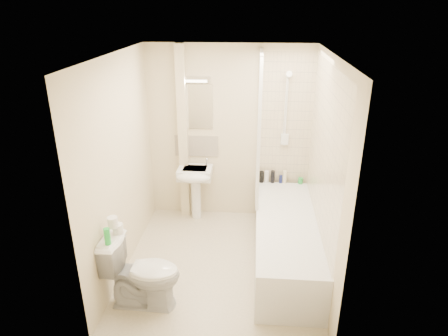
{
  "coord_description": "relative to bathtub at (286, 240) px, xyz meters",
  "views": [
    {
      "loc": [
        0.35,
        -3.91,
        2.87
      ],
      "look_at": [
        0.02,
        0.2,
        1.15
      ],
      "focal_mm": 32.0,
      "sensor_mm": 36.0,
      "label": 1
    }
  ],
  "objects": [
    {
      "name": "wall_left",
      "position": [
        -1.85,
        -0.12,
        0.91
      ],
      "size": [
        0.02,
        2.5,
        2.4
      ],
      "primitive_type": "cube",
      "color": "beige",
      "rests_on": "ground"
    },
    {
      "name": "bottle_black_b",
      "position": [
        -0.13,
        1.04,
        0.35
      ],
      "size": [
        0.06,
        0.06,
        0.17
      ],
      "primitive_type": "cylinder",
      "color": "black",
      "rests_on": "bathtub"
    },
    {
      "name": "wall_back",
      "position": [
        -0.75,
        1.13,
        0.91
      ],
      "size": [
        2.2,
        0.02,
        2.4
      ],
      "primitive_type": "cube",
      "color": "beige",
      "rests_on": "ground"
    },
    {
      "name": "floor",
      "position": [
        -0.75,
        -0.12,
        -0.29
      ],
      "size": [
        2.5,
        2.5,
        0.0
      ],
      "primitive_type": "plane",
      "color": "beige",
      "rests_on": "ground"
    },
    {
      "name": "toilet_roll_lower",
      "position": [
        -1.71,
        -0.73,
        0.52
      ],
      "size": [
        0.1,
        0.1,
        0.09
      ],
      "primitive_type": "cylinder",
      "color": "white",
      "rests_on": "toilet"
    },
    {
      "name": "bottle_cream",
      "position": [
        0.03,
        1.04,
        0.35
      ],
      "size": [
        0.05,
        0.05,
        0.18
      ],
      "primitive_type": "cylinder",
      "color": "beige",
      "rests_on": "bathtub"
    },
    {
      "name": "ceiling",
      "position": [
        -0.75,
        -0.12,
        2.11
      ],
      "size": [
        2.2,
        2.5,
        0.02
      ],
      "primitive_type": "cube",
      "color": "white",
      "rests_on": "wall_back"
    },
    {
      "name": "green_bottle",
      "position": [
        -1.74,
        -0.94,
        0.56
      ],
      "size": [
        0.06,
        0.06,
        0.17
      ],
      "primitive_type": "cylinder",
      "color": "green",
      "rests_on": "toilet"
    },
    {
      "name": "bottle_green",
      "position": [
        0.25,
        1.04,
        0.3
      ],
      "size": [
        0.07,
        0.07,
        0.08
      ],
      "primitive_type": "cylinder",
      "color": "green",
      "rests_on": "bathtub"
    },
    {
      "name": "splashback",
      "position": [
        -1.2,
        1.12,
        0.74
      ],
      "size": [
        0.6,
        0.02,
        0.3
      ],
      "primitive_type": "cube",
      "color": "beige",
      "rests_on": "wall_back"
    },
    {
      "name": "wall_right",
      "position": [
        0.35,
        -0.12,
        0.91
      ],
      "size": [
        0.02,
        2.5,
        2.4
      ],
      "primitive_type": "cube",
      "color": "beige",
      "rests_on": "ground"
    },
    {
      "name": "pedestal_sink",
      "position": [
        -1.2,
        0.9,
        0.33
      ],
      "size": [
        0.46,
        0.44,
        0.89
      ],
      "color": "white",
      "rests_on": "ground"
    },
    {
      "name": "tile_right",
      "position": [
        0.34,
        0.0,
        1.14
      ],
      "size": [
        0.01,
        2.1,
        1.75
      ],
      "primitive_type": "cube",
      "color": "beige",
      "rests_on": "wall_right"
    },
    {
      "name": "bottle_black_a",
      "position": [
        -0.29,
        1.04,
        0.34
      ],
      "size": [
        0.06,
        0.06,
        0.16
      ],
      "primitive_type": "cylinder",
      "color": "black",
      "rests_on": "bathtub"
    },
    {
      "name": "tile_back",
      "position": [
        0.0,
        1.12,
        1.14
      ],
      "size": [
        0.7,
        0.01,
        1.75
      ],
      "primitive_type": "cube",
      "color": "beige",
      "rests_on": "wall_back"
    },
    {
      "name": "toilet_roll_upper",
      "position": [
        -1.74,
        -0.79,
        0.62
      ],
      "size": [
        0.1,
        0.1,
        0.11
      ],
      "primitive_type": "cylinder",
      "color": "white",
      "rests_on": "toilet_roll_lower"
    },
    {
      "name": "bathtub",
      "position": [
        0.0,
        0.0,
        0.0
      ],
      "size": [
        0.7,
        2.1,
        0.55
      ],
      "color": "white",
      "rests_on": "ground"
    },
    {
      "name": "mirror",
      "position": [
        -1.2,
        1.12,
        1.29
      ],
      "size": [
        0.46,
        0.01,
        0.6
      ],
      "primitive_type": "cube",
      "color": "white",
      "rests_on": "wall_back"
    },
    {
      "name": "shower_fixture",
      "position": [
        -0.0,
        1.08,
        1.26
      ],
      "size": [
        0.1,
        0.16,
        0.99
      ],
      "color": "white",
      "rests_on": "wall_back"
    },
    {
      "name": "bottle_blue",
      "position": [
        -0.02,
        1.04,
        0.32
      ],
      "size": [
        0.05,
        0.05,
        0.11
      ],
      "primitive_type": "cylinder",
      "color": "navy",
      "rests_on": "bathtub"
    },
    {
      "name": "strip_light",
      "position": [
        -1.2,
        1.1,
        1.66
      ],
      "size": [
        0.42,
        0.07,
        0.07
      ],
      "primitive_type": "cube",
      "color": "silver",
      "rests_on": "wall_back"
    },
    {
      "name": "toilet",
      "position": [
        -1.47,
        -0.84,
        0.09
      ],
      "size": [
        0.47,
        0.77,
        0.76
      ],
      "primitive_type": "imported",
      "rotation": [
        0.0,
        0.0,
        1.54
      ],
      "color": "white",
      "rests_on": "ground"
    },
    {
      "name": "shower_screen",
      "position": [
        -0.35,
        0.68,
        1.16
      ],
      "size": [
        0.04,
        0.92,
        1.8
      ],
      "color": "white",
      "rests_on": "bathtub"
    },
    {
      "name": "pipe_boxing",
      "position": [
        -1.37,
        1.07,
        0.91
      ],
      "size": [
        0.12,
        0.12,
        2.4
      ],
      "primitive_type": "cube",
      "color": "beige",
      "rests_on": "ground"
    },
    {
      "name": "bottle_white_a",
      "position": [
        -0.22,
        1.04,
        0.35
      ],
      "size": [
        0.06,
        0.06,
        0.17
      ],
      "primitive_type": "cylinder",
      "color": "silver",
      "rests_on": "bathtub"
    }
  ]
}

